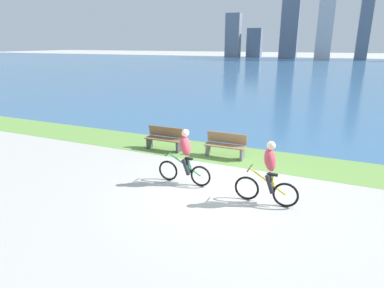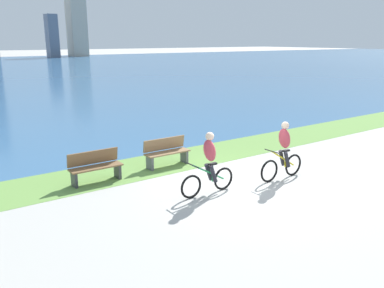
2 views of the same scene
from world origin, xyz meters
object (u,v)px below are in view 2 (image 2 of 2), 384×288
at_px(bench_near_path, 95,167).
at_px(bench_far_along_path, 166,152).
at_px(cyclist_trailing, 283,151).
at_px(cyclist_lead, 209,164).

distance_m(bench_near_path, bench_far_along_path, 2.46).
height_order(cyclist_trailing, bench_far_along_path, cyclist_trailing).
bearing_deg(bench_far_along_path, bench_near_path, -176.91).
bearing_deg(cyclist_lead, bench_near_path, 129.07).
distance_m(cyclist_lead, cyclist_trailing, 2.50).
xyz_separation_m(bench_near_path, bench_far_along_path, (2.46, 0.13, 0.00)).
bearing_deg(cyclist_lead, cyclist_trailing, -6.66).
bearing_deg(bench_far_along_path, cyclist_trailing, -54.75).
xyz_separation_m(cyclist_lead, bench_far_along_path, (0.36, 2.72, -0.38)).
bearing_deg(bench_near_path, cyclist_lead, -50.93).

